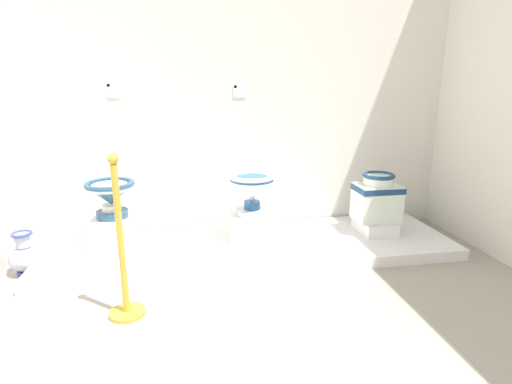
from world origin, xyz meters
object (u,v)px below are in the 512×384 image
at_px(plinth_block_rightmost, 375,226).
at_px(plinth_block_squat_floral, 252,226).
at_px(antique_toilet_rightmost, 377,197).
at_px(info_placard_first, 113,90).
at_px(antique_toilet_tall_cobalt, 111,194).
at_px(info_placard_second, 240,91).
at_px(antique_toilet_squat_floral, 252,188).
at_px(decorative_vase_corner, 25,256).
at_px(stanchion_post_near_left, 123,264).
at_px(plinth_block_tall_cobalt, 114,232).

bearing_deg(plinth_block_rightmost, plinth_block_squat_floral, 178.83).
xyz_separation_m(antique_toilet_rightmost, info_placard_first, (-2.27, 0.48, 0.93)).
distance_m(antique_toilet_tall_cobalt, info_placard_second, 1.44).
relative_size(antique_toilet_squat_floral, plinth_block_rightmost, 1.01).
bearing_deg(decorative_vase_corner, stanchion_post_near_left, -40.92).
height_order(info_placard_first, stanchion_post_near_left, info_placard_first).
bearing_deg(antique_toilet_squat_floral, antique_toilet_tall_cobalt, 179.91).
bearing_deg(info_placard_first, antique_toilet_tall_cobalt, -92.09).
height_order(plinth_block_rightmost, antique_toilet_rightmost, antique_toilet_rightmost).
bearing_deg(antique_toilet_tall_cobalt, antique_toilet_squat_floral, -0.09).
distance_m(info_placard_first, info_placard_second, 1.10).
height_order(info_placard_first, info_placard_second, info_placard_first).
height_order(plinth_block_tall_cobalt, plinth_block_rightmost, plinth_block_tall_cobalt).
bearing_deg(antique_toilet_squat_floral, plinth_block_squat_floral, 0.00).
bearing_deg(plinth_block_rightmost, antique_toilet_squat_floral, 178.83).
distance_m(plinth_block_rightmost, info_placard_second, 1.74).
distance_m(plinth_block_squat_floral, antique_toilet_squat_floral, 0.34).
distance_m(info_placard_first, decorative_vase_corner, 1.52).
bearing_deg(plinth_block_squat_floral, plinth_block_rightmost, -1.17).
bearing_deg(stanchion_post_near_left, info_placard_second, 56.35).
xyz_separation_m(antique_toilet_squat_floral, info_placard_second, (-0.04, 0.45, 0.80)).
bearing_deg(plinth_block_rightmost, plinth_block_tall_cobalt, 179.37).
xyz_separation_m(plinth_block_tall_cobalt, info_placard_second, (1.11, 0.45, 1.12)).
bearing_deg(plinth_block_tall_cobalt, plinth_block_rightmost, -0.63).
bearing_deg(antique_toilet_tall_cobalt, plinth_block_tall_cobalt, 90.00).
height_order(antique_toilet_tall_cobalt, antique_toilet_rightmost, antique_toilet_tall_cobalt).
height_order(plinth_block_squat_floral, plinth_block_rightmost, plinth_block_squat_floral).
bearing_deg(plinth_block_rightmost, antique_toilet_tall_cobalt, 179.37).
bearing_deg(plinth_block_tall_cobalt, plinth_block_squat_floral, -0.09).
bearing_deg(plinth_block_rightmost, info_placard_first, 168.08).
bearing_deg(plinth_block_squat_floral, info_placard_first, 158.10).
height_order(antique_toilet_rightmost, decorative_vase_corner, antique_toilet_rightmost).
height_order(antique_toilet_squat_floral, stanchion_post_near_left, stanchion_post_near_left).
bearing_deg(antique_toilet_squat_floral, stanchion_post_near_left, -136.09).
bearing_deg(antique_toilet_squat_floral, plinth_block_rightmost, -1.17).
height_order(plinth_block_squat_floral, decorative_vase_corner, decorative_vase_corner).
height_order(plinth_block_tall_cobalt, plinth_block_squat_floral, plinth_block_tall_cobalt).
relative_size(plinth_block_squat_floral, antique_toilet_rightmost, 0.89).
xyz_separation_m(antique_toilet_tall_cobalt, info_placard_first, (0.02, 0.45, 0.81)).
xyz_separation_m(info_placard_second, stanchion_post_near_left, (-0.91, -1.36, -1.00)).
bearing_deg(plinth_block_rightmost, info_placard_second, 157.77).
relative_size(antique_toilet_tall_cobalt, antique_toilet_rightmost, 0.90).
bearing_deg(decorative_vase_corner, plinth_block_rightmost, 3.28).
xyz_separation_m(plinth_block_tall_cobalt, antique_toilet_squat_floral, (1.15, -0.00, 0.32)).
xyz_separation_m(antique_toilet_tall_cobalt, stanchion_post_near_left, (0.20, -0.91, -0.20)).
distance_m(plinth_block_squat_floral, decorative_vase_corner, 1.78).
height_order(plinth_block_tall_cobalt, decorative_vase_corner, plinth_block_tall_cobalt).
xyz_separation_m(antique_toilet_tall_cobalt, antique_toilet_squat_floral, (1.15, -0.00, -0.00)).
bearing_deg(antique_toilet_tall_cobalt, plinth_block_rightmost, -0.63).
bearing_deg(plinth_block_tall_cobalt, info_placard_second, 22.17).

